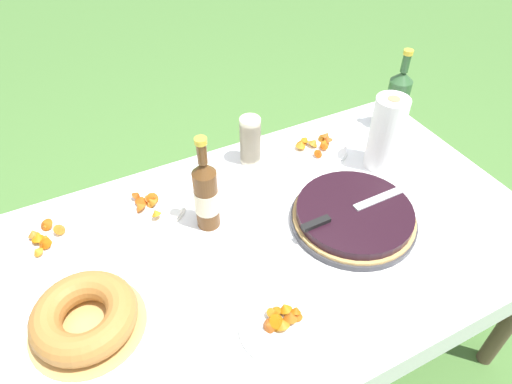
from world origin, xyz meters
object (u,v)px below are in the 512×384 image
bundt_cake (85,317)px  snack_plate_far (151,205)px  cup_stack (250,140)px  snack_plate_right (44,240)px  snack_plate_near (280,325)px  cider_bottle_amber (206,194)px  cider_bottle_green (397,100)px  berry_tart (354,216)px  paper_towel_roll (386,133)px  snack_plate_left (316,147)px  serving_knife (347,211)px

bundt_cake → snack_plate_far: bearing=51.3°
cup_stack → snack_plate_far: 0.40m
snack_plate_right → snack_plate_near: bearing=-49.1°
cider_bottle_amber → cider_bottle_green: bearing=10.8°
cup_stack → cider_bottle_amber: 0.33m
snack_plate_near → berry_tart: bearing=29.6°
paper_towel_roll → cup_stack: bearing=150.4°
cup_stack → cider_bottle_green: bearing=-5.7°
berry_tart → snack_plate_left: (0.10, 0.36, -0.01)m
berry_tart → serving_knife: serving_knife is taller
cider_bottle_amber → cup_stack: bearing=40.9°
serving_knife → cider_bottle_amber: bearing=150.7°
serving_knife → snack_plate_left: serving_knife is taller
serving_knife → snack_plate_left: 0.39m
cider_bottle_green → snack_plate_near: bearing=-145.1°
cider_bottle_green → snack_plate_far: size_ratio=1.46×
snack_plate_right → snack_plate_far: snack_plate_far is taller
bundt_cake → snack_plate_left: (0.89, 0.35, -0.03)m
cup_stack → paper_towel_roll: paper_towel_roll is taller
snack_plate_left → snack_plate_far: bearing=-178.1°
serving_knife → cider_bottle_green: size_ratio=1.20×
snack_plate_left → snack_plate_right: (-0.95, -0.02, -0.00)m
snack_plate_left → snack_plate_far: 0.63m
bundt_cake → cider_bottle_green: (1.23, 0.35, 0.08)m
serving_knife → bundt_cake: (-0.77, 0.01, -0.02)m
paper_towel_roll → serving_knife: bearing=-145.8°
cup_stack → snack_plate_right: cup_stack is taller
berry_tart → serving_knife: (-0.03, -0.00, 0.04)m
cider_bottle_green → paper_towel_roll: 0.25m
cup_stack → bundt_cake: bearing=-148.2°
snack_plate_far → serving_knife: bearing=-34.2°
cup_stack → snack_plate_near: cup_stack is taller
snack_plate_near → paper_towel_roll: size_ratio=0.77×
bundt_cake → cup_stack: bearing=31.8°
bundt_cake → berry_tart: bearing=-0.5°
cider_bottle_amber → snack_plate_far: bearing=133.4°
snack_plate_near → snack_plate_right: size_ratio=0.88×
snack_plate_right → bundt_cake: bearing=-80.3°
berry_tart → snack_plate_right: size_ratio=1.66×
serving_knife → cider_bottle_amber: 0.42m
berry_tart → snack_plate_left: berry_tart is taller
snack_plate_far → paper_towel_roll: size_ratio=0.81×
berry_tart → cider_bottle_green: 0.57m
cider_bottle_amber → serving_knife: bearing=-28.3°
cup_stack → paper_towel_roll: 0.45m
cup_stack → cider_bottle_green: (0.58, -0.06, 0.03)m
berry_tart → snack_plate_far: (-0.53, 0.34, -0.02)m
snack_plate_left → paper_towel_roll: size_ratio=0.87×
cider_bottle_amber → snack_plate_right: bearing=162.6°
cup_stack → snack_plate_near: size_ratio=0.87×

